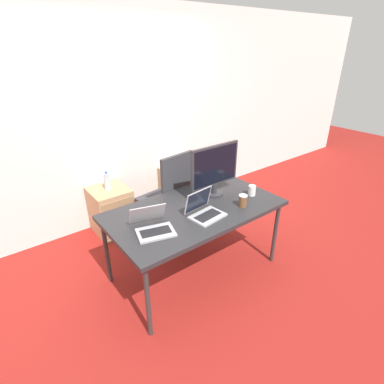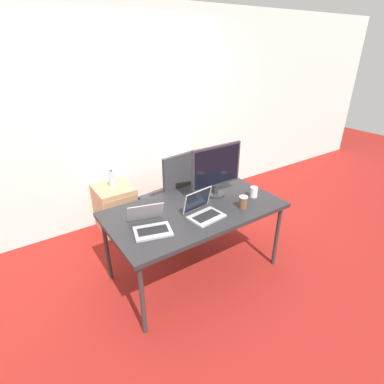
{
  "view_description": "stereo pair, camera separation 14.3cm",
  "coord_description": "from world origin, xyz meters",
  "px_view_note": "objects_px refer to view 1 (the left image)",
  "views": [
    {
      "loc": [
        -1.52,
        -1.94,
        2.14
      ],
      "look_at": [
        0.0,
        0.05,
        0.9
      ],
      "focal_mm": 28.0,
      "sensor_mm": 36.0,
      "label": 1
    },
    {
      "loc": [
        -1.41,
        -2.02,
        2.14
      ],
      "look_at": [
        0.0,
        0.05,
        0.9
      ],
      "focal_mm": 28.0,
      "sensor_mm": 36.0,
      "label": 2
    }
  ],
  "objects_px": {
    "office_chair": "(167,206)",
    "laptop_right": "(204,211)",
    "water_bottle": "(107,181)",
    "coffee_cup_white": "(252,190)",
    "cabinet_left": "(111,210)",
    "cabinet_right": "(180,188)",
    "coffee_cup_brown": "(243,201)",
    "laptop_left": "(153,226)",
    "monitor": "(215,169)"
  },
  "relations": [
    {
      "from": "monitor",
      "to": "cabinet_left",
      "type": "bearing_deg",
      "value": 121.79
    },
    {
      "from": "water_bottle",
      "to": "coffee_cup_white",
      "type": "bearing_deg",
      "value": -54.25
    },
    {
      "from": "cabinet_right",
      "to": "water_bottle",
      "type": "height_order",
      "value": "water_bottle"
    },
    {
      "from": "cabinet_left",
      "to": "laptop_right",
      "type": "relative_size",
      "value": 1.78
    },
    {
      "from": "laptop_left",
      "to": "coffee_cup_white",
      "type": "height_order",
      "value": "laptop_left"
    },
    {
      "from": "coffee_cup_white",
      "to": "coffee_cup_brown",
      "type": "bearing_deg",
      "value": -156.11
    },
    {
      "from": "water_bottle",
      "to": "coffee_cup_white",
      "type": "xyz_separation_m",
      "value": [
        0.98,
        -1.37,
        0.12
      ]
    },
    {
      "from": "office_chair",
      "to": "laptop_left",
      "type": "bearing_deg",
      "value": -129.32
    },
    {
      "from": "cabinet_left",
      "to": "coffee_cup_white",
      "type": "distance_m",
      "value": 1.76
    },
    {
      "from": "office_chair",
      "to": "water_bottle",
      "type": "relative_size",
      "value": 4.92
    },
    {
      "from": "cabinet_left",
      "to": "laptop_right",
      "type": "distance_m",
      "value": 1.51
    },
    {
      "from": "laptop_right",
      "to": "coffee_cup_white",
      "type": "xyz_separation_m",
      "value": [
        0.64,
        0.02,
        0.0
      ]
    },
    {
      "from": "laptop_left",
      "to": "monitor",
      "type": "height_order",
      "value": "monitor"
    },
    {
      "from": "water_bottle",
      "to": "laptop_right",
      "type": "distance_m",
      "value": 1.43
    },
    {
      "from": "cabinet_left",
      "to": "laptop_left",
      "type": "bearing_deg",
      "value": -96.62
    },
    {
      "from": "water_bottle",
      "to": "laptop_left",
      "type": "xyz_separation_m",
      "value": [
        -0.15,
        -1.31,
        0.11
      ]
    },
    {
      "from": "coffee_cup_white",
      "to": "office_chair",
      "type": "bearing_deg",
      "value": 120.89
    },
    {
      "from": "cabinet_left",
      "to": "laptop_left",
      "type": "xyz_separation_m",
      "value": [
        -0.15,
        -1.31,
        0.5
      ]
    },
    {
      "from": "office_chair",
      "to": "laptop_left",
      "type": "relative_size",
      "value": 2.81
    },
    {
      "from": "cabinet_right",
      "to": "office_chair",
      "type": "bearing_deg",
      "value": -136.63
    },
    {
      "from": "office_chair",
      "to": "laptop_right",
      "type": "distance_m",
      "value": 0.94
    },
    {
      "from": "office_chair",
      "to": "cabinet_right",
      "type": "bearing_deg",
      "value": 43.37
    },
    {
      "from": "cabinet_right",
      "to": "coffee_cup_brown",
      "type": "height_order",
      "value": "coffee_cup_brown"
    },
    {
      "from": "laptop_right",
      "to": "monitor",
      "type": "relative_size",
      "value": 0.56
    },
    {
      "from": "cabinet_left",
      "to": "cabinet_right",
      "type": "height_order",
      "value": "same"
    },
    {
      "from": "monitor",
      "to": "coffee_cup_white",
      "type": "height_order",
      "value": "monitor"
    },
    {
      "from": "cabinet_right",
      "to": "water_bottle",
      "type": "relative_size",
      "value": 2.58
    },
    {
      "from": "water_bottle",
      "to": "monitor",
      "type": "xyz_separation_m",
      "value": [
        0.69,
        -1.11,
        0.35
      ]
    },
    {
      "from": "coffee_cup_white",
      "to": "laptop_right",
      "type": "bearing_deg",
      "value": -178.5
    },
    {
      "from": "water_bottle",
      "to": "coffee_cup_brown",
      "type": "xyz_separation_m",
      "value": [
        0.74,
        -1.47,
        0.12
      ]
    },
    {
      "from": "cabinet_right",
      "to": "water_bottle",
      "type": "distance_m",
      "value": 1.12
    },
    {
      "from": "laptop_left",
      "to": "laptop_right",
      "type": "bearing_deg",
      "value": -8.04
    },
    {
      "from": "office_chair",
      "to": "laptop_right",
      "type": "xyz_separation_m",
      "value": [
        -0.14,
        -0.85,
        0.37
      ]
    },
    {
      "from": "laptop_right",
      "to": "coffee_cup_brown",
      "type": "xyz_separation_m",
      "value": [
        0.39,
        -0.09,
        0.01
      ]
    },
    {
      "from": "coffee_cup_brown",
      "to": "coffee_cup_white",
      "type": "bearing_deg",
      "value": 23.89
    },
    {
      "from": "cabinet_left",
      "to": "coffee_cup_white",
      "type": "xyz_separation_m",
      "value": [
        0.98,
        -1.36,
        0.51
      ]
    },
    {
      "from": "laptop_right",
      "to": "coffee_cup_white",
      "type": "height_order",
      "value": "laptop_right"
    },
    {
      "from": "office_chair",
      "to": "coffee_cup_white",
      "type": "bearing_deg",
      "value": -59.11
    },
    {
      "from": "cabinet_left",
      "to": "monitor",
      "type": "height_order",
      "value": "monitor"
    },
    {
      "from": "water_bottle",
      "to": "monitor",
      "type": "height_order",
      "value": "monitor"
    },
    {
      "from": "cabinet_left",
      "to": "water_bottle",
      "type": "xyz_separation_m",
      "value": [
        0.0,
        0.0,
        0.39
      ]
    },
    {
      "from": "cabinet_left",
      "to": "laptop_left",
      "type": "relative_size",
      "value": 1.48
    },
    {
      "from": "cabinet_left",
      "to": "office_chair",
      "type": "bearing_deg",
      "value": -47.62
    },
    {
      "from": "office_chair",
      "to": "monitor",
      "type": "relative_size",
      "value": 1.91
    },
    {
      "from": "cabinet_left",
      "to": "coffee_cup_brown",
      "type": "distance_m",
      "value": 1.73
    },
    {
      "from": "coffee_cup_white",
      "to": "coffee_cup_brown",
      "type": "distance_m",
      "value": 0.27
    },
    {
      "from": "office_chair",
      "to": "coffee_cup_brown",
      "type": "distance_m",
      "value": 1.05
    },
    {
      "from": "cabinet_right",
      "to": "water_bottle",
      "type": "xyz_separation_m",
      "value": [
        -1.05,
        0.0,
        0.39
      ]
    },
    {
      "from": "laptop_right",
      "to": "coffee_cup_brown",
      "type": "distance_m",
      "value": 0.41
    },
    {
      "from": "laptop_left",
      "to": "coffee_cup_white",
      "type": "distance_m",
      "value": 1.14
    }
  ]
}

